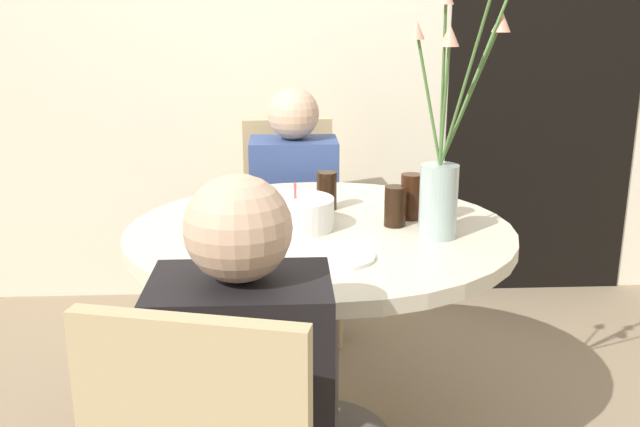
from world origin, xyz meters
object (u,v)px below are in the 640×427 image
object	(u,v)px
drink_glass_2	(225,209)
person_boy	(294,227)
drink_glass_3	(441,200)
drink_glass_4	(327,191)
drink_glass_5	(395,206)
side_plate	(336,256)
chair_left_flank	(291,216)
birthday_cake	(295,213)
drink_glass_0	(228,202)
drink_glass_1	(411,197)
flower_vase	(448,153)

from	to	relation	value
drink_glass_2	person_boy	bearing A→B (deg)	74.74
drink_glass_3	person_boy	size ratio (longest dim) A/B	0.11
drink_glass_4	drink_glass_5	bearing A→B (deg)	-45.38
drink_glass_5	side_plate	bearing A→B (deg)	-124.70
chair_left_flank	person_boy	distance (m)	0.16
birthday_cake	drink_glass_3	distance (m)	0.45
side_plate	drink_glass_2	bearing A→B (deg)	137.64
drink_glass_0	drink_glass_5	bearing A→B (deg)	-11.72
drink_glass_1	person_boy	bearing A→B (deg)	116.46
drink_glass_3	drink_glass_4	distance (m)	0.36
birthday_cake	drink_glass_0	distance (m)	0.23
drink_glass_1	person_boy	distance (m)	0.82
chair_left_flank	drink_glass_2	xyz separation A→B (m)	(-0.19, -0.92, 0.29)
side_plate	drink_glass_0	distance (m)	0.48
side_plate	birthday_cake	bearing A→B (deg)	109.97
chair_left_flank	side_plate	distance (m)	1.22
chair_left_flank	flower_vase	xyz separation A→B (m)	(0.42, -1.04, 0.47)
chair_left_flank	drink_glass_0	bearing A→B (deg)	-108.22
chair_left_flank	drink_glass_4	size ratio (longest dim) A/B	7.45
drink_glass_0	side_plate	bearing A→B (deg)	-51.96
chair_left_flank	drink_glass_0	size ratio (longest dim) A/B	8.61
birthday_cake	drink_glass_0	world-z (taller)	birthday_cake
flower_vase	drink_glass_5	distance (m)	0.25
drink_glass_0	drink_glass_3	xyz separation A→B (m)	(0.64, -0.03, 0.00)
birthday_cake	drink_glass_4	distance (m)	0.23
drink_glass_0	person_boy	xyz separation A→B (m)	(0.21, 0.65, -0.28)
birthday_cake	drink_glass_3	size ratio (longest dim) A/B	2.01
drink_glass_5	person_boy	xyz separation A→B (m)	(-0.28, 0.75, -0.29)
chair_left_flank	drink_glass_3	size ratio (longest dim) A/B	7.98
drink_glass_2	chair_left_flank	bearing A→B (deg)	78.10
drink_glass_5	person_boy	distance (m)	0.86
chair_left_flank	drink_glass_3	distance (m)	0.99
flower_vase	drink_glass_2	bearing A→B (deg)	168.97
drink_glass_3	chair_left_flank	bearing A→B (deg)	118.09
drink_glass_1	drink_glass_5	bearing A→B (deg)	-130.74
flower_vase	person_boy	size ratio (longest dim) A/B	0.70
chair_left_flank	drink_glass_2	distance (m)	0.98
flower_vase	person_boy	world-z (taller)	flower_vase
birthday_cake	drink_glass_3	world-z (taller)	birthday_cake
drink_glass_3	drink_glass_5	xyz separation A→B (m)	(-0.15, -0.08, 0.00)
chair_left_flank	person_boy	bearing A→B (deg)	-90.00
birthday_cake	drink_glass_0	bearing A→B (deg)	150.77
drink_glass_1	drink_glass_4	size ratio (longest dim) A/B	1.15
birthday_cake	drink_glass_1	size ratio (longest dim) A/B	1.63
drink_glass_5	drink_glass_1	bearing A→B (deg)	49.26
drink_glass_2	drink_glass_5	xyz separation A→B (m)	(0.49, 0.01, -0.00)
chair_left_flank	flower_vase	size ratio (longest dim) A/B	1.22
birthday_cake	drink_glass_0	xyz separation A→B (m)	(-0.20, 0.11, 0.01)
flower_vase	drink_glass_4	xyz separation A→B (m)	(-0.31, 0.31, -0.18)
chair_left_flank	drink_glass_5	size ratio (longest dim) A/B	7.58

